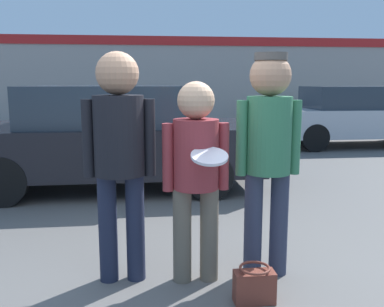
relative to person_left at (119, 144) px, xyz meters
name	(u,v)px	position (x,y,z in m)	size (l,w,h in m)	color
ground_plane	(173,282)	(0.40, -0.11, -1.12)	(56.00, 56.00, 0.00)	#5B5956
storefront_building	(147,82)	(0.40, 11.68, 0.47)	(24.00, 0.22, 3.13)	gray
person_left	(119,144)	(0.00, 0.00, 0.00)	(0.57, 0.40, 1.84)	#1E2338
person_middle_with_frisbee	(196,166)	(0.60, -0.08, -0.17)	(0.53, 0.57, 1.61)	#665B4C
person_right	(268,143)	(1.19, -0.04, 0.00)	(0.53, 0.36, 1.83)	#2D3347
parked_car_near	(110,137)	(-0.30, 3.18, -0.35)	(4.38, 1.95, 1.55)	black
parked_car_far	(358,116)	(5.61, 6.84, -0.38)	(4.74, 1.79, 1.49)	#B7BABF
shrub	(288,113)	(5.23, 10.98, -0.61)	(1.03, 1.03, 1.03)	#285B2D
handbag	(254,285)	(0.98, -0.49, -0.99)	(0.30, 0.23, 0.28)	brown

